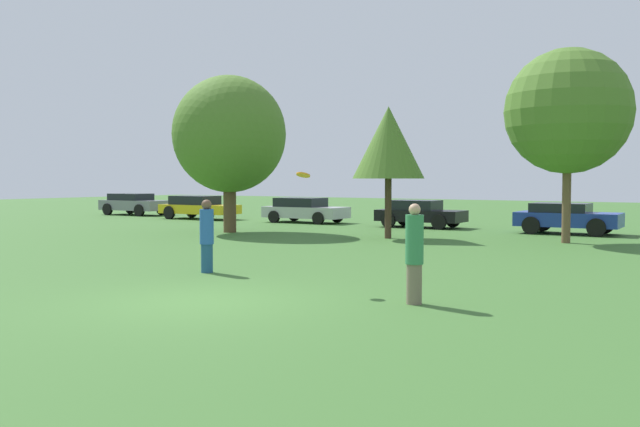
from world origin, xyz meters
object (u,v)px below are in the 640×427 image
object	(u,v)px
person_catcher	(414,253)
tree_0	(229,135)
tree_2	(568,111)
parked_car_yellow	(198,207)
parked_car_silver	(304,210)
frisbee	(303,175)
parked_car_blue	(566,217)
tree_1	(388,143)
parked_car_grey	(134,203)
person_thrower	(207,235)
parked_car_black	(419,213)

from	to	relation	value
person_catcher	tree_0	world-z (taller)	tree_0
tree_2	parked_car_yellow	xyz separation A→B (m)	(-20.36, 3.56, -3.80)
tree_2	parked_car_silver	world-z (taller)	tree_2
frisbee	parked_car_blue	xyz separation A→B (m)	(0.95, 17.09, -1.61)
tree_0	parked_car_yellow	size ratio (longest dim) A/B	1.43
tree_1	parked_car_silver	xyz separation A→B (m)	(-7.81, 5.90, -2.86)
person_catcher	tree_2	xyz separation A→B (m)	(-0.72, 13.46, 3.59)
parked_car_silver	parked_car_grey	bearing A→B (deg)	176.60
frisbee	parked_car_grey	bearing A→B (deg)	144.43
tree_1	tree_2	bearing A→B (deg)	15.99
person_thrower	parked_car_silver	distance (m)	18.69
frisbee	tree_2	size ratio (longest dim) A/B	0.04
tree_1	parked_car_yellow	distance (m)	15.59
person_catcher	parked_car_silver	bearing A→B (deg)	-40.19
tree_2	person_thrower	bearing A→B (deg)	-112.53
parked_car_grey	parked_car_silver	bearing A→B (deg)	-3.40
parked_car_black	parked_car_blue	bearing A→B (deg)	-3.13
parked_car_blue	tree_1	bearing A→B (deg)	-132.88
parked_car_yellow	parked_car_silver	world-z (taller)	parked_car_yellow
person_catcher	parked_car_yellow	world-z (taller)	person_catcher
frisbee	parked_car_grey	size ratio (longest dim) A/B	0.07
tree_0	parked_car_grey	bearing A→B (deg)	152.34
tree_1	parked_car_black	distance (m)	6.70
person_thrower	tree_1	bearing A→B (deg)	104.84
person_catcher	parked_car_grey	bearing A→B (deg)	-23.00
tree_0	parked_car_grey	xyz separation A→B (m)	(-13.79, 7.23, -3.30)
tree_0	tree_2	size ratio (longest dim) A/B	0.97
parked_car_grey	parked_car_yellow	world-z (taller)	parked_car_grey
tree_0	person_thrower	bearing A→B (deg)	-51.89
person_thrower	tree_2	world-z (taller)	tree_2
frisbee	tree_0	world-z (taller)	tree_0
person_catcher	parked_car_silver	distance (m)	22.84
parked_car_black	person_catcher	bearing A→B (deg)	-66.95
tree_1	parked_car_blue	distance (m)	8.11
person_thrower	parked_car_silver	world-z (taller)	person_thrower
person_catcher	frisbee	distance (m)	3.01
frisbee	parked_car_yellow	size ratio (longest dim) A/B	0.06
tree_1	parked_car_silver	distance (m)	10.20
frisbee	tree_1	xyz separation A→B (m)	(-4.04, 11.36, 1.23)
tree_1	parked_car_blue	world-z (taller)	tree_1
frisbee	tree_1	world-z (taller)	tree_1
parked_car_black	tree_1	bearing A→B (deg)	-77.50
tree_1	parked_car_black	bearing A→B (deg)	104.36
tree_1	tree_2	distance (m)	6.27
frisbee	parked_car_black	xyz separation A→B (m)	(-5.54, 17.23, -1.62)
tree_0	parked_car_grey	size ratio (longest dim) A/B	1.47
parked_car_grey	parked_car_yellow	distance (m)	6.25
parked_car_black	tree_2	bearing A→B (deg)	-31.05
parked_car_grey	frisbee	bearing A→B (deg)	-37.43
tree_0	parked_car_silver	bearing A→B (deg)	98.50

